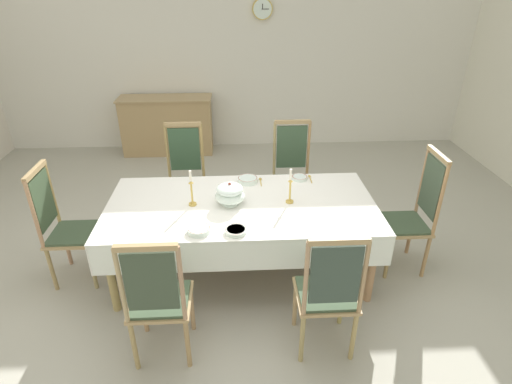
# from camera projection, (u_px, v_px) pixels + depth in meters

# --- Properties ---
(ground) EXTENTS (7.48, 6.76, 0.04)m
(ground) POSITION_uv_depth(u_px,v_px,m) (243.00, 270.00, 4.06)
(ground) COLOR #AAA799
(back_wall) EXTENTS (7.48, 0.08, 3.51)m
(back_wall) POSITION_uv_depth(u_px,v_px,m) (235.00, 36.00, 6.25)
(back_wall) COLOR silver
(back_wall) RESTS_ON ground
(dining_table) EXTENTS (2.40, 1.16, 0.75)m
(dining_table) POSITION_uv_depth(u_px,v_px,m) (242.00, 211.00, 3.72)
(dining_table) COLOR tan
(dining_table) RESTS_ON ground
(tablecloth) EXTENTS (2.42, 1.18, 0.29)m
(tablecloth) POSITION_uv_depth(u_px,v_px,m) (242.00, 210.00, 3.71)
(tablecloth) COLOR white
(tablecloth) RESTS_ON dining_table
(chair_south_a) EXTENTS (0.44, 0.42, 1.10)m
(chair_south_a) POSITION_uv_depth(u_px,v_px,m) (158.00, 298.00, 2.87)
(chair_south_a) COLOR #A98156
(chair_south_a) RESTS_ON ground
(chair_north_a) EXTENTS (0.44, 0.42, 1.16)m
(chair_north_a) POSITION_uv_depth(u_px,v_px,m) (185.00, 175.00, 4.60)
(chair_north_a) COLOR #9E7E60
(chair_north_a) RESTS_ON ground
(chair_south_b) EXTENTS (0.44, 0.42, 1.11)m
(chair_south_b) POSITION_uv_depth(u_px,v_px,m) (328.00, 291.00, 2.93)
(chair_south_b) COLOR tan
(chair_south_b) RESTS_ON ground
(chair_north_b) EXTENTS (0.44, 0.42, 1.16)m
(chair_north_b) POSITION_uv_depth(u_px,v_px,m) (292.00, 172.00, 4.66)
(chair_north_b) COLOR #A08256
(chair_north_b) RESTS_ON ground
(chair_head_west) EXTENTS (0.42, 0.44, 1.14)m
(chair_head_west) POSITION_uv_depth(u_px,v_px,m) (64.00, 225.00, 3.69)
(chair_head_west) COLOR tan
(chair_head_west) RESTS_ON ground
(chair_head_east) EXTENTS (0.42, 0.44, 1.20)m
(chair_head_east) POSITION_uv_depth(u_px,v_px,m) (414.00, 213.00, 3.83)
(chair_head_east) COLOR #A38853
(chair_head_east) RESTS_ON ground
(soup_tureen) EXTENTS (0.27, 0.27, 0.22)m
(soup_tureen) POSITION_uv_depth(u_px,v_px,m) (230.00, 194.00, 3.63)
(soup_tureen) COLOR white
(soup_tureen) RESTS_ON tablecloth
(candlestick_west) EXTENTS (0.07, 0.07, 0.34)m
(candlestick_west) POSITION_uv_depth(u_px,v_px,m) (192.00, 192.00, 3.60)
(candlestick_west) COLOR gold
(candlestick_west) RESTS_ON tablecloth
(candlestick_east) EXTENTS (0.07, 0.07, 0.33)m
(candlestick_east) POSITION_uv_depth(u_px,v_px,m) (290.00, 189.00, 3.64)
(candlestick_east) COLOR gold
(candlestick_east) RESTS_ON tablecloth
(bowl_near_left) EXTENTS (0.20, 0.20, 0.05)m
(bowl_near_left) POSITION_uv_depth(u_px,v_px,m) (248.00, 179.00, 4.06)
(bowl_near_left) COLOR white
(bowl_near_left) RESTS_ON tablecloth
(bowl_near_right) EXTENTS (0.16, 0.16, 0.03)m
(bowl_near_right) POSITION_uv_depth(u_px,v_px,m) (300.00, 177.00, 4.12)
(bowl_near_right) COLOR white
(bowl_near_right) RESTS_ON tablecloth
(bowl_far_left) EXTENTS (0.19, 0.19, 0.04)m
(bowl_far_left) POSITION_uv_depth(u_px,v_px,m) (199.00, 230.00, 3.26)
(bowl_far_left) COLOR white
(bowl_far_left) RESTS_ON tablecloth
(bowl_far_right) EXTENTS (0.18, 0.18, 0.03)m
(bowl_far_right) POSITION_uv_depth(u_px,v_px,m) (236.00, 230.00, 3.26)
(bowl_far_right) COLOR white
(bowl_far_right) RESTS_ON tablecloth
(spoon_primary) EXTENTS (0.03, 0.18, 0.01)m
(spoon_primary) POSITION_uv_depth(u_px,v_px,m) (260.00, 180.00, 4.10)
(spoon_primary) COLOR gold
(spoon_primary) RESTS_ON tablecloth
(spoon_secondary) EXTENTS (0.03, 0.18, 0.01)m
(spoon_secondary) POSITION_uv_depth(u_px,v_px,m) (310.00, 177.00, 4.15)
(spoon_secondary) COLOR gold
(spoon_secondary) RESTS_ON tablecloth
(sideboard) EXTENTS (1.44, 0.48, 0.90)m
(sideboard) POSITION_uv_depth(u_px,v_px,m) (167.00, 125.00, 6.53)
(sideboard) COLOR tan
(sideboard) RESTS_ON ground
(mounted_clock) EXTENTS (0.30, 0.06, 0.30)m
(mounted_clock) POSITION_uv_depth(u_px,v_px,m) (262.00, 9.00, 6.03)
(mounted_clock) COLOR #D1B251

